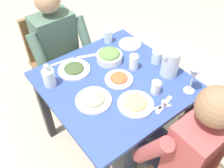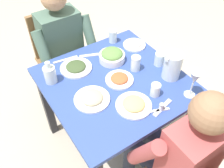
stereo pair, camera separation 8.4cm
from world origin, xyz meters
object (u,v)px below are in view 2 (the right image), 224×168
at_px(plate_fries, 134,104).
at_px(salt_shaker, 161,107).
at_px(water_pitcher, 172,66).
at_px(wine_glass, 194,79).
at_px(oil_carafe, 50,75).
at_px(water_glass_far_left, 113,36).
at_px(water_glass_near_right, 136,63).
at_px(plate_dolmas, 76,67).
at_px(salad_bowl, 112,56).
at_px(chair_far, 59,54).
at_px(diner_near, 176,150).
at_px(diner_far, 67,52).
at_px(dining_table, 115,93).
at_px(water_glass_by_pitcher, 160,59).
at_px(plate_beans, 92,98).
at_px(plate_yoghurt, 134,44).
at_px(water_glass_far_right, 155,90).
at_px(plate_rice_curry, 119,79).

relative_size(plate_fries, salt_shaker, 4.11).
height_order(water_pitcher, plate_fries, water_pitcher).
distance_m(wine_glass, oil_carafe, 0.91).
height_order(water_glass_far_left, water_glass_near_right, water_glass_near_right).
bearing_deg(plate_dolmas, salad_bowl, -13.62).
height_order(chair_far, oil_carafe, oil_carafe).
relative_size(oil_carafe, salt_shaker, 3.05).
height_order(diner_near, diner_far, same).
xyz_separation_m(dining_table, diner_far, (-0.09, 0.58, 0.03)).
distance_m(chair_far, water_glass_by_pitcher, 0.97).
height_order(plate_fries, wine_glass, wine_glass).
distance_m(plate_beans, water_glass_far_left, 0.64).
relative_size(water_glass_far_left, salt_shaker, 1.88).
relative_size(dining_table, plate_beans, 3.99).
distance_m(salad_bowl, plate_yoghurt, 0.25).
bearing_deg(plate_yoghurt, oil_carafe, -179.22).
xyz_separation_m(plate_dolmas, water_glass_far_right, (0.30, -0.50, 0.03)).
distance_m(diner_near, plate_beans, 0.58).
height_order(chair_far, water_glass_near_right, chair_far).
bearing_deg(diner_far, plate_beans, -101.49).
bearing_deg(diner_far, water_glass_by_pitcher, -53.91).
height_order(water_pitcher, plate_yoghurt, water_pitcher).
xyz_separation_m(water_pitcher, plate_fries, (-0.37, -0.07, -0.08)).
xyz_separation_m(water_glass_far_left, water_glass_by_pitcher, (0.12, -0.42, -0.00)).
relative_size(dining_table, plate_fries, 4.06).
height_order(dining_table, water_pitcher, water_pitcher).
relative_size(plate_dolmas, plate_fries, 1.01).
relative_size(chair_far, salad_bowl, 4.69).
distance_m(chair_far, diner_near, 1.37).
bearing_deg(dining_table, plate_rice_curry, -29.55).
relative_size(dining_table, salt_shaker, 16.70).
distance_m(diner_near, water_glass_by_pitcher, 0.65).
xyz_separation_m(dining_table, salad_bowl, (0.10, 0.19, 0.17)).
bearing_deg(salad_bowl, water_pitcher, -57.15).
relative_size(plate_yoghurt, oil_carafe, 1.07).
height_order(water_pitcher, oil_carafe, water_pitcher).
height_order(plate_dolmas, oil_carafe, oil_carafe).
bearing_deg(water_glass_far_right, plate_yoghurt, 66.78).
xyz_separation_m(chair_far, water_glass_by_pitcher, (0.45, -0.82, 0.29)).
height_order(salad_bowl, plate_fries, salad_bowl).
bearing_deg(salad_bowl, diner_far, 116.03).
relative_size(water_glass_far_left, oil_carafe, 0.62).
bearing_deg(plate_dolmas, dining_table, -57.84).
distance_m(dining_table, salt_shaker, 0.40).
distance_m(chair_far, plate_beans, 0.89).
bearing_deg(chair_far, dining_table, -83.73).
relative_size(diner_near, water_glass_far_left, 11.64).
distance_m(water_pitcher, plate_fries, 0.38).
relative_size(dining_table, salad_bowl, 4.78).
bearing_deg(water_glass_near_right, salad_bowl, 114.68).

